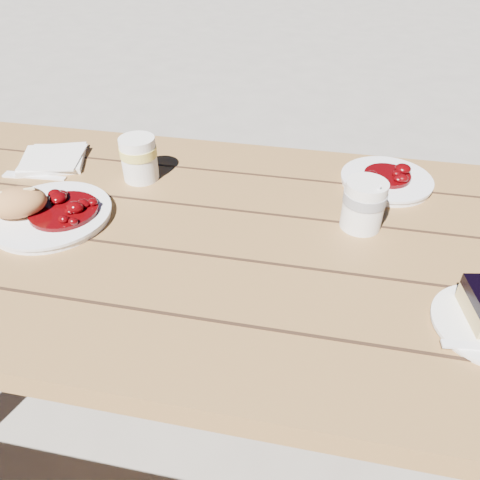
% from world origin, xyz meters
% --- Properties ---
extents(ground, '(60.00, 60.00, 0.00)m').
position_xyz_m(ground, '(0.00, 0.00, 0.00)').
color(ground, gray).
rests_on(ground, ground).
extents(picnic_table, '(2.00, 1.55, 0.75)m').
position_xyz_m(picnic_table, '(0.00, -0.00, 0.59)').
color(picnic_table, brown).
rests_on(picnic_table, ground).
extents(main_plate, '(0.25, 0.25, 0.02)m').
position_xyz_m(main_plate, '(-0.45, -0.03, 0.76)').
color(main_plate, white).
rests_on(main_plate, picnic_table).
extents(goulash_stew, '(0.14, 0.14, 0.04)m').
position_xyz_m(goulash_stew, '(-0.42, -0.02, 0.79)').
color(goulash_stew, '#4D0205').
rests_on(goulash_stew, main_plate).
extents(bread_roll, '(0.14, 0.12, 0.06)m').
position_xyz_m(bread_roll, '(-0.50, -0.05, 0.80)').
color(bread_roll, '#B47B45').
rests_on(bread_roll, main_plate).
extents(coffee_cup, '(0.08, 0.08, 0.10)m').
position_xyz_m(coffee_cup, '(0.19, 0.08, 0.80)').
color(coffee_cup, white).
rests_on(coffee_cup, picnic_table).
extents(napkin_stack, '(0.19, 0.19, 0.01)m').
position_xyz_m(napkin_stack, '(-0.57, 0.20, 0.76)').
color(napkin_stack, white).
rests_on(napkin_stack, picnic_table).
extents(fork_table, '(0.16, 0.03, 0.00)m').
position_xyz_m(fork_table, '(-0.56, 0.12, 0.75)').
color(fork_table, white).
rests_on(fork_table, picnic_table).
extents(second_plate, '(0.21, 0.21, 0.02)m').
position_xyz_m(second_plate, '(0.25, 0.26, 0.76)').
color(second_plate, white).
rests_on(second_plate, picnic_table).
extents(second_stew, '(0.11, 0.11, 0.04)m').
position_xyz_m(second_stew, '(0.25, 0.26, 0.79)').
color(second_stew, '#4D0205').
rests_on(second_stew, second_plate).
extents(second_cup, '(0.08, 0.08, 0.10)m').
position_xyz_m(second_cup, '(-0.32, 0.17, 0.80)').
color(second_cup, white).
rests_on(second_cup, picnic_table).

